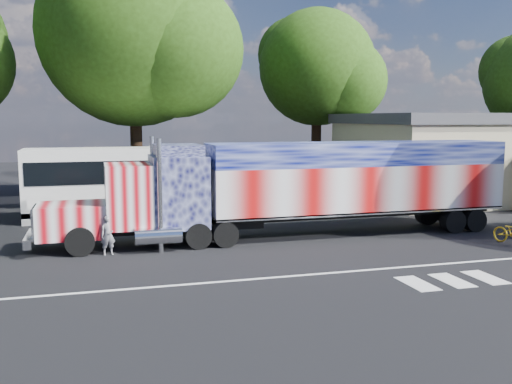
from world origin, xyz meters
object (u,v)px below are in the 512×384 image
object	(u,v)px
woman	(108,235)
tree_ne_a	(319,68)
semi_truck	(303,185)
coach_bus	(149,181)
tree_n_mid	(137,32)

from	to	relation	value
woman	tree_ne_a	xyz separation A→B (m)	(15.08, 17.12, 7.69)
semi_truck	coach_bus	xyz separation A→B (m)	(-5.70, 6.94, -0.37)
coach_bus	tree_ne_a	bearing A→B (deg)	35.15
woman	semi_truck	bearing A→B (deg)	-2.98
coach_bus	tree_n_mid	xyz separation A→B (m)	(0.01, 5.40, 8.04)
semi_truck	tree_ne_a	world-z (taller)	tree_ne_a
semi_truck	tree_n_mid	bearing A→B (deg)	114.74
semi_truck	tree_ne_a	distance (m)	18.60
tree_n_mid	tree_ne_a	size ratio (longest dim) A/B	1.22
semi_truck	woman	world-z (taller)	semi_truck
coach_bus	tree_ne_a	size ratio (longest dim) A/B	0.95
semi_truck	tree_n_mid	world-z (taller)	tree_n_mid
semi_truck	tree_ne_a	bearing A→B (deg)	65.92
coach_bus	woman	distance (m)	8.44
tree_n_mid	tree_ne_a	bearing A→B (deg)	15.87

